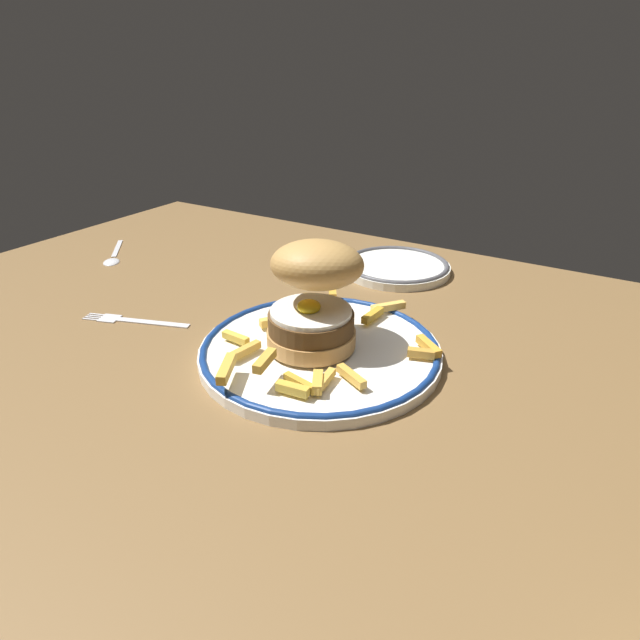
% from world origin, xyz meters
% --- Properties ---
extents(ground_plane, '(1.36, 0.85, 0.04)m').
position_xyz_m(ground_plane, '(0.00, 0.00, -0.02)').
color(ground_plane, brown).
extents(dinner_plate, '(0.27, 0.27, 0.02)m').
position_xyz_m(dinner_plate, '(-0.03, -0.01, 0.01)').
color(dinner_plate, white).
rests_on(dinner_plate, ground_plane).
extents(burger, '(0.13, 0.14, 0.12)m').
position_xyz_m(burger, '(-0.04, -0.00, 0.08)').
color(burger, tan).
rests_on(burger, dinner_plate).
extents(fries_pile, '(0.23, 0.28, 0.03)m').
position_xyz_m(fries_pile, '(-0.02, -0.02, 0.02)').
color(fries_pile, gold).
rests_on(fries_pile, dinner_plate).
extents(side_plate, '(0.17, 0.17, 0.02)m').
position_xyz_m(side_plate, '(-0.06, 0.28, 0.01)').
color(side_plate, white).
rests_on(side_plate, ground_plane).
extents(fork, '(0.14, 0.06, 0.00)m').
position_xyz_m(fork, '(-0.28, -0.06, 0.00)').
color(fork, silver).
rests_on(fork, ground_plane).
extents(spoon, '(0.10, 0.11, 0.01)m').
position_xyz_m(spoon, '(-0.49, 0.08, 0.00)').
color(spoon, silver).
rests_on(spoon, ground_plane).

